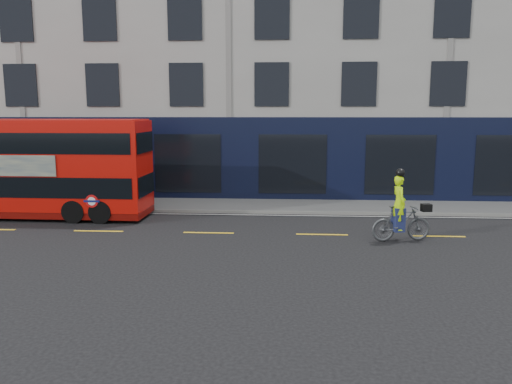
{
  "coord_description": "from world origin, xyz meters",
  "views": [
    {
      "loc": [
        2.77,
        -15.58,
        4.23
      ],
      "look_at": [
        1.62,
        2.59,
        1.31
      ],
      "focal_mm": 35.0,
      "sensor_mm": 36.0,
      "label": 1
    }
  ],
  "objects": [
    {
      "name": "building_terrace",
      "position": [
        0.0,
        12.94,
        7.49
      ],
      "size": [
        50.0,
        10.07,
        15.0
      ],
      "color": "#A7A59D",
      "rests_on": "ground"
    },
    {
      "name": "cyclist",
      "position": [
        6.52,
        0.79,
        0.81
      ],
      "size": [
        2.07,
        0.92,
        2.43
      ],
      "rotation": [
        0.0,
        0.0,
        0.18
      ],
      "color": "#4A4D4F",
      "rests_on": "ground"
    },
    {
      "name": "bus",
      "position": [
        -7.7,
        3.8,
        2.03
      ],
      "size": [
        9.87,
        2.4,
        3.96
      ],
      "rotation": [
        0.0,
        0.0,
        -0.01
      ],
      "color": "#C00E07",
      "rests_on": "ground"
    },
    {
      "name": "lane_dashes",
      "position": [
        0.0,
        1.5,
        0.0
      ],
      "size": [
        58.0,
        0.12,
        0.01
      ],
      "primitive_type": null,
      "color": "yellow",
      "rests_on": "ground"
    },
    {
      "name": "kerb",
      "position": [
        0.0,
        5.0,
        0.07
      ],
      "size": [
        60.0,
        0.12,
        0.13
      ],
      "primitive_type": "cube",
      "color": "gray",
      "rests_on": "ground"
    },
    {
      "name": "pavement",
      "position": [
        0.0,
        6.5,
        0.06
      ],
      "size": [
        60.0,
        3.0,
        0.12
      ],
      "primitive_type": "cube",
      "color": "slate",
      "rests_on": "ground"
    },
    {
      "name": "road_edge_line",
      "position": [
        0.0,
        4.7,
        0.0
      ],
      "size": [
        58.0,
        0.1,
        0.01
      ],
      "primitive_type": "cube",
      "color": "silver",
      "rests_on": "ground"
    },
    {
      "name": "ground",
      "position": [
        0.0,
        0.0,
        0.0
      ],
      "size": [
        120.0,
        120.0,
        0.0
      ],
      "primitive_type": "plane",
      "color": "black",
      "rests_on": "ground"
    }
  ]
}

